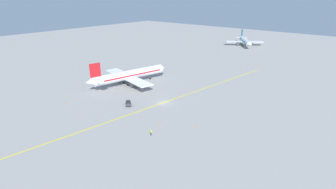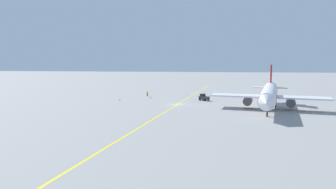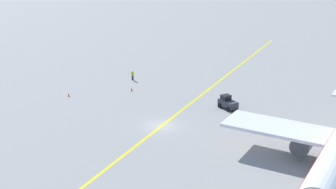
{
  "view_description": "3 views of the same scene",
  "coord_description": "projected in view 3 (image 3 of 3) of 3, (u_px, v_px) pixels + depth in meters",
  "views": [
    {
      "loc": [
        52.08,
        -60.2,
        33.59
      ],
      "look_at": [
        1.16,
        0.96,
        2.9
      ],
      "focal_mm": 28.0,
      "sensor_mm": 36.0,
      "label": 1
    },
    {
      "loc": [
        -7.8,
        86.56,
        12.52
      ],
      "look_at": [
        2.76,
        -2.23,
        2.42
      ],
      "focal_mm": 35.0,
      "sensor_mm": 36.0,
      "label": 2
    },
    {
      "loc": [
        -18.24,
        54.25,
        23.71
      ],
      "look_at": [
        0.99,
        -5.73,
        2.42
      ],
      "focal_mm": 50.0,
      "sensor_mm": 36.0,
      "label": 3
    }
  ],
  "objects": [
    {
      "name": "ground_plane",
      "position": [
        162.0,
        126.0,
        61.81
      ],
      "size": [
        400.0,
        400.0,
        0.0
      ],
      "primitive_type": "plane",
      "color": "gray"
    },
    {
      "name": "apron_yellow_centreline",
      "position": [
        162.0,
        126.0,
        61.81
      ],
      "size": [
        16.99,
        118.9,
        0.01
      ],
      "primitive_type": "cube",
      "rotation": [
        0.0,
        0.0,
        -0.14
      ],
      "color": "yellow",
      "rests_on": "ground"
    },
    {
      "name": "baggage_tug_dark",
      "position": [
        228.0,
        103.0,
        67.72
      ],
      "size": [
        3.27,
        3.07,
        2.11
      ],
      "color": "#333842",
      "rests_on": "ground"
    },
    {
      "name": "ground_crew_worker",
      "position": [
        133.0,
        75.0,
        81.23
      ],
      "size": [
        0.57,
        0.28,
        1.68
      ],
      "color": "#23232D",
      "rests_on": "ground"
    },
    {
      "name": "traffic_cone_mid_apron",
      "position": [
        69.0,
        95.0,
        73.08
      ],
      "size": [
        0.32,
        0.32,
        0.55
      ],
      "primitive_type": "cone",
      "color": "orange",
      "rests_on": "ground"
    },
    {
      "name": "traffic_cone_by_wingtip",
      "position": [
        132.0,
        89.0,
        75.73
      ],
      "size": [
        0.32,
        0.32,
        0.55
      ],
      "primitive_type": "cone",
      "color": "orange",
      "rests_on": "ground"
    }
  ]
}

